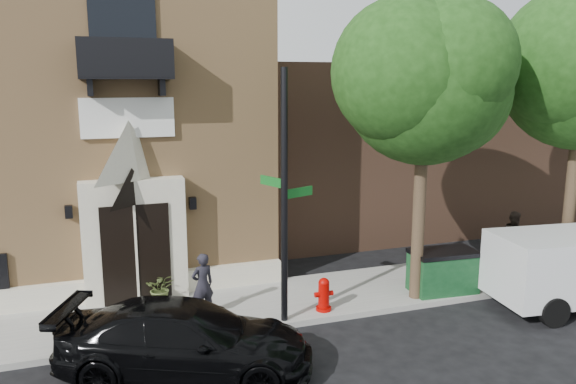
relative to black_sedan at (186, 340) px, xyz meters
name	(u,v)px	position (x,y,z in m)	size (l,w,h in m)	color
ground	(194,343)	(0.36, 1.31, -0.74)	(120.00, 120.00, 0.00)	black
sidewalk	(223,309)	(1.36, 2.81, -0.66)	(42.00, 3.00, 0.15)	gray
church	(55,118)	(-2.63, 9.26, 3.90)	(12.20, 11.01, 9.30)	tan
neighbour_building	(433,143)	(12.36, 10.31, 2.46)	(18.00, 8.00, 6.40)	brown
street_tree_left	(428,79)	(6.38, 1.66, 5.13)	(4.97, 4.38, 7.77)	#38281C
black_sedan	(186,340)	(0.00, 0.00, 0.00)	(2.06, 5.08, 1.47)	black
street_sign	(284,198)	(2.60, 1.54, 2.41)	(1.15, 0.90, 5.96)	black
fire_hydrant	(324,294)	(3.71, 1.74, -0.17)	(0.48, 0.39, 0.85)	#9F0300
dumpster	(443,271)	(7.28, 1.89, 0.00)	(1.84, 1.13, 1.16)	#0F381A
planter	(161,288)	(-0.09, 3.56, -0.18)	(0.73, 0.63, 0.81)	#566731
pedestrian_near	(203,285)	(0.80, 2.43, 0.20)	(0.58, 0.38, 1.58)	black
pedestrian_far	(514,237)	(10.88, 3.36, 0.23)	(0.80, 0.62, 1.64)	#332823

